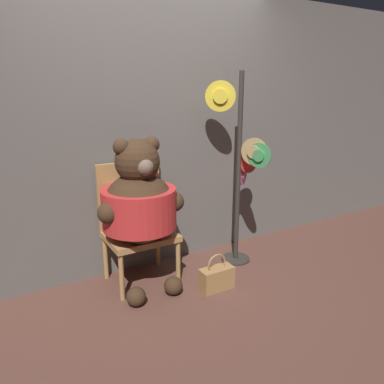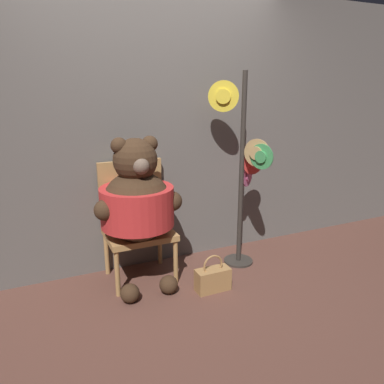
{
  "view_description": "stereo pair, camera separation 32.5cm",
  "coord_description": "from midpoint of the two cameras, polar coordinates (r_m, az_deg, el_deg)",
  "views": [
    {
      "loc": [
        -1.32,
        -2.5,
        1.66
      ],
      "look_at": [
        0.25,
        0.2,
        0.77
      ],
      "focal_mm": 35.0,
      "sensor_mm": 36.0,
      "label": 1
    },
    {
      "loc": [
        -1.03,
        -2.65,
        1.66
      ],
      "look_at": [
        0.25,
        0.2,
        0.77
      ],
      "focal_mm": 35.0,
      "sensor_mm": 36.0,
      "label": 2
    }
  ],
  "objects": [
    {
      "name": "ground_plane",
      "position": [
        3.28,
        -5.0,
        -14.49
      ],
      "size": [
        14.0,
        14.0,
        0.0
      ],
      "primitive_type": "plane",
      "color": "brown"
    },
    {
      "name": "wall_back",
      "position": [
        3.41,
        -9.91,
        8.82
      ],
      "size": [
        8.0,
        0.1,
        2.5
      ],
      "color": "#66605B",
      "rests_on": "ground_plane"
    },
    {
      "name": "chair",
      "position": [
        3.3,
        -11.39,
        -4.28
      ],
      "size": [
        0.57,
        0.47,
        1.03
      ],
      "color": "#B2844C",
      "rests_on": "ground_plane"
    },
    {
      "name": "teddy_bear",
      "position": [
        3.07,
        -11.04,
        -1.79
      ],
      "size": [
        0.73,
        0.65,
        1.27
      ],
      "color": "#3D2819",
      "rests_on": "ground_plane"
    },
    {
      "name": "hat_display_rack",
      "position": [
        3.45,
        4.86,
        3.66
      ],
      "size": [
        0.53,
        0.46,
        1.78
      ],
      "color": "#332D28",
      "rests_on": "ground_plane"
    },
    {
      "name": "handbag_on_ground",
      "position": [
        3.21,
        0.82,
        -12.98
      ],
      "size": [
        0.29,
        0.13,
        0.32
      ],
      "color": "#A87A47",
      "rests_on": "ground_plane"
    }
  ]
}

